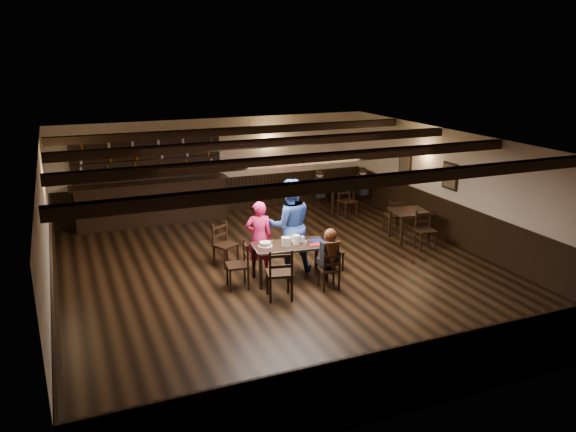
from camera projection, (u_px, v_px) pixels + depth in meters
name	position (u px, v px, depth m)	size (l,w,h in m)	color
ground	(286.00, 273.00, 11.80)	(10.00, 10.00, 0.00)	black
room_shell	(286.00, 192.00, 11.34)	(9.02, 10.02, 2.71)	beige
dining_table	(290.00, 249.00, 11.28)	(1.55, 0.89, 0.75)	black
chair_near_left	(280.00, 270.00, 10.37)	(0.56, 0.54, 1.01)	black
chair_near_right	(330.00, 267.00, 10.85)	(0.40, 0.39, 0.79)	black
chair_end_left	(241.00, 261.00, 10.95)	(0.46, 0.48, 0.93)	black
chair_end_right	(330.00, 250.00, 11.77)	(0.44, 0.45, 0.81)	black
chair_far_pushed	(223.00, 241.00, 12.11)	(0.57, 0.56, 0.93)	black
woman_pink	(259.00, 237.00, 11.64)	(0.56, 0.37, 1.54)	#FF315B
man_blue	(290.00, 225.00, 11.71)	(0.96, 0.75, 1.98)	navy
seated_person	(330.00, 249.00, 10.80)	(0.33, 0.49, 0.80)	black
cake	(265.00, 244.00, 11.15)	(0.29, 0.29, 0.09)	white
plate_stack_a	(286.00, 241.00, 11.17)	(0.19, 0.19, 0.18)	white
plate_stack_b	(296.00, 239.00, 11.29)	(0.15, 0.15, 0.18)	white
tea_light	(293.00, 242.00, 11.36)	(0.04, 0.04, 0.06)	#A5A8AD
salt_shaker	(306.00, 242.00, 11.25)	(0.03, 0.03, 0.09)	silver
pepper_shaker	(309.00, 242.00, 11.27)	(0.04, 0.04, 0.10)	#A5A8AD
drink_glass	(303.00, 239.00, 11.39)	(0.08, 0.08, 0.12)	silver
menu_red	(316.00, 244.00, 11.30)	(0.29, 0.20, 0.00)	maroon
menu_blue	(315.00, 240.00, 11.49)	(0.32, 0.22, 0.00)	#0D1844
bar_counter	(152.00, 196.00, 15.05)	(4.13, 0.70, 2.20)	black
back_table_a	(409.00, 215.00, 13.66)	(0.96, 0.96, 0.75)	black
back_table_b	(336.00, 189.00, 16.18)	(0.97, 0.97, 0.75)	black
bg_patron_left	(320.00, 183.00, 15.96)	(0.30, 0.42, 0.79)	black
bg_patron_right	(363.00, 181.00, 16.26)	(0.27, 0.40, 0.78)	black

